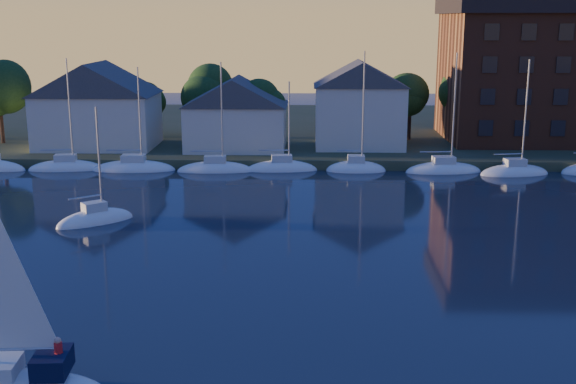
{
  "coord_description": "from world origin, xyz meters",
  "views": [
    {
      "loc": [
        2.23,
        -23.7,
        15.42
      ],
      "look_at": [
        0.89,
        22.0,
        4.41
      ],
      "focal_mm": 45.0,
      "sensor_mm": 36.0,
      "label": 1
    }
  ],
  "objects_px": {
    "clubhouse_centre": "(236,113)",
    "drifting_sailboat_left": "(95,221)",
    "clubhouse_west": "(97,104)",
    "clubhouse_east": "(360,103)",
    "condo_block": "(574,67)"
  },
  "relations": [
    {
      "from": "clubhouse_west",
      "to": "drifting_sailboat_left",
      "type": "distance_m",
      "value": 29.92
    },
    {
      "from": "clubhouse_west",
      "to": "clubhouse_east",
      "type": "xyz_separation_m",
      "value": [
        30.0,
        1.0,
        0.07
      ]
    },
    {
      "from": "clubhouse_centre",
      "to": "condo_block",
      "type": "distance_m",
      "value": 41.05
    },
    {
      "from": "clubhouse_west",
      "to": "condo_block",
      "type": "distance_m",
      "value": 56.56
    },
    {
      "from": "condo_block",
      "to": "drifting_sailboat_left",
      "type": "bearing_deg",
      "value": -143.87
    },
    {
      "from": "clubhouse_west",
      "to": "clubhouse_east",
      "type": "bearing_deg",
      "value": 1.91
    },
    {
      "from": "clubhouse_centre",
      "to": "clubhouse_west",
      "type": "bearing_deg",
      "value": 176.42
    },
    {
      "from": "clubhouse_east",
      "to": "condo_block",
      "type": "height_order",
      "value": "condo_block"
    },
    {
      "from": "clubhouse_west",
      "to": "clubhouse_centre",
      "type": "bearing_deg",
      "value": -3.58
    },
    {
      "from": "clubhouse_east",
      "to": "condo_block",
      "type": "xyz_separation_m",
      "value": [
        26.0,
        5.95,
        3.79
      ]
    },
    {
      "from": "clubhouse_centre",
      "to": "drifting_sailboat_left",
      "type": "height_order",
      "value": "clubhouse_centre"
    },
    {
      "from": "condo_block",
      "to": "clubhouse_east",
      "type": "bearing_deg",
      "value": -167.11
    },
    {
      "from": "clubhouse_centre",
      "to": "drifting_sailboat_left",
      "type": "distance_m",
      "value": 29.0
    },
    {
      "from": "clubhouse_west",
      "to": "clubhouse_east",
      "type": "distance_m",
      "value": 30.02
    },
    {
      "from": "clubhouse_east",
      "to": "clubhouse_centre",
      "type": "bearing_deg",
      "value": -171.87
    }
  ]
}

